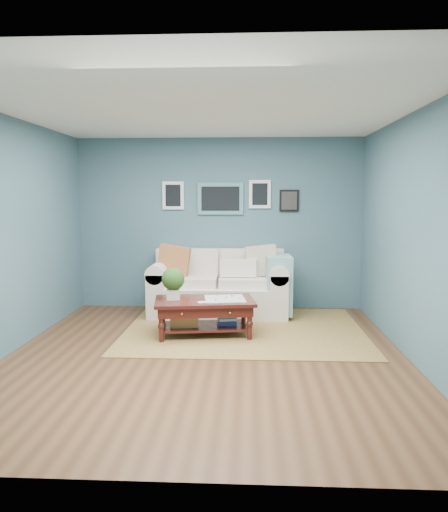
{
  "coord_description": "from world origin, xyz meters",
  "views": [
    {
      "loc": [
        0.49,
        -5.42,
        1.79
      ],
      "look_at": [
        0.15,
        1.0,
        1.02
      ],
      "focal_mm": 35.0,
      "sensor_mm": 36.0,
      "label": 1
    }
  ],
  "objects": [
    {
      "name": "area_rug",
      "position": [
        0.42,
        1.12,
        0.01
      ],
      "size": [
        3.16,
        2.53,
        0.01
      ],
      "primitive_type": "cube",
      "color": "brown",
      "rests_on": "ground"
    },
    {
      "name": "room_shell",
      "position": [
        0.0,
        0.06,
        1.36
      ],
      "size": [
        5.0,
        5.02,
        2.7
      ],
      "color": "brown",
      "rests_on": "ground"
    },
    {
      "name": "loveseat",
      "position": [
        0.11,
        2.03,
        0.44
      ],
      "size": [
        2.11,
        0.96,
        1.08
      ],
      "color": "silver",
      "rests_on": "ground"
    },
    {
      "name": "coffee_table",
      "position": [
        -0.16,
        0.84,
        0.39
      ],
      "size": [
        1.35,
        0.91,
        0.88
      ],
      "rotation": [
        0.0,
        0.0,
        0.14
      ],
      "color": "black",
      "rests_on": "ground"
    }
  ]
}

